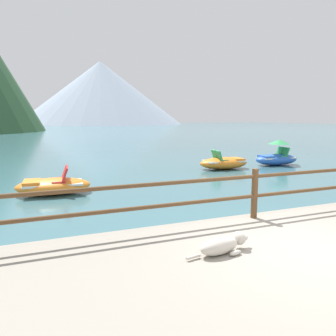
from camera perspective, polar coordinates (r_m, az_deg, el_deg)
name	(u,v)px	position (r m, az deg, el deg)	size (l,w,h in m)	color
ground_plane	(67,136)	(43.75, -17.03, 5.27)	(200.00, 200.00, 0.00)	#3D6B75
dock_railing	(255,188)	(6.48, 14.72, -3.32)	(23.92, 0.12, 0.95)	brown
dog_resting	(223,245)	(4.86, 9.45, -12.91)	(1.08, 0.42, 0.26)	beige
pedal_boat_1	(224,163)	(15.18, 9.61, 0.91)	(2.36, 1.35, 0.87)	orange
pedal_boat_2	(53,186)	(10.62, -19.21, -2.88)	(2.26, 1.35, 0.84)	orange
pedal_boat_3	(277,157)	(17.06, 18.21, 1.86)	(2.29, 1.27, 1.25)	blue
distant_peak	(101,93)	(124.24, -11.52, 12.55)	(57.78, 57.78, 22.18)	#93A3B7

